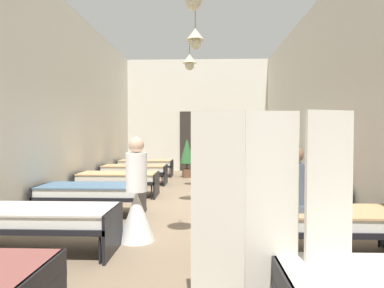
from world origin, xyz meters
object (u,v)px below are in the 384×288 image
object	(u,v)px
bed_right_row_3	(267,179)
potted_plant	(187,153)
bed_left_row_4	(135,170)
bed_right_row_4	(255,170)
bed_left_row_2	(91,192)
bed_right_row_5	(247,164)
bed_right_row_1	(323,221)
nurse_mid_aisle	(137,203)
nurse_near_aisle	(218,170)
bed_left_row_1	(41,218)
patient_seated_primary	(294,186)
patient_seated_secondary	(237,152)
bed_left_row_5	(146,164)
bed_right_row_2	(286,193)
bed_left_row_3	(118,178)
privacy_screen	(272,221)

from	to	relation	value
bed_right_row_3	potted_plant	distance (m)	4.11
bed_left_row_4	bed_right_row_4	world-z (taller)	same
bed_left_row_2	bed_right_row_5	bearing A→B (deg)	58.01
bed_right_row_1	nurse_mid_aisle	distance (m)	2.49
nurse_near_aisle	bed_left_row_1	bearing A→B (deg)	-56.76
bed_right_row_3	patient_seated_primary	xyz separation A→B (m)	(-0.35, -3.77, 0.43)
bed_right_row_5	patient_seated_primary	xyz separation A→B (m)	(-0.35, -7.57, 0.43)
bed_right_row_4	patient_seated_secondary	xyz separation A→B (m)	(-0.35, 1.94, 0.43)
bed_right_row_1	bed_left_row_5	bearing A→B (deg)	115.10
bed_right_row_2	potted_plant	bearing A→B (deg)	111.00
bed_right_row_1	bed_left_row_2	distance (m)	4.04
bed_right_row_1	potted_plant	xyz separation A→B (m)	(-2.08, 7.32, 0.39)
bed_right_row_1	patient_seated_secondary	distance (m)	7.66
potted_plant	nurse_near_aisle	bearing A→B (deg)	-67.57
bed_left_row_1	bed_right_row_5	size ratio (longest dim) A/B	1.00
bed_left_row_2	bed_right_row_3	size ratio (longest dim) A/B	1.00
bed_right_row_3	bed_right_row_5	distance (m)	3.80
bed_left_row_2	bed_right_row_1	bearing A→B (deg)	-28.09
nurse_mid_aisle	patient_seated_secondary	bearing A→B (deg)	127.45
bed_left_row_1	bed_left_row_2	distance (m)	1.90
bed_left_row_1	bed_left_row_3	world-z (taller)	same
bed_left_row_2	patient_seated_primary	xyz separation A→B (m)	(3.21, -1.87, 0.43)
bed_right_row_2	bed_right_row_5	xyz separation A→B (m)	(0.00, 5.70, 0.00)
bed_left_row_4	bed_left_row_3	bearing A→B (deg)	-90.00
nurse_near_aisle	potted_plant	size ratio (longest dim) A/B	1.09
bed_right_row_2	bed_left_row_5	bearing A→B (deg)	121.99
bed_right_row_5	patient_seated_secondary	distance (m)	0.56
bed_left_row_4	nurse_near_aisle	xyz separation A→B (m)	(2.46, -0.74, 0.09)
bed_right_row_1	bed_right_row_3	bearing A→B (deg)	90.00
bed_right_row_4	nurse_near_aisle	bearing A→B (deg)	-146.01
bed_right_row_3	nurse_mid_aisle	distance (m)	4.09
privacy_screen	patient_seated_secondary	bearing A→B (deg)	82.93
bed_right_row_2	patient_seated_primary	size ratio (longest dim) A/B	2.37
bed_left_row_1	potted_plant	size ratio (longest dim) A/B	1.40
bed_left_row_1	bed_right_row_4	world-z (taller)	same
bed_left_row_3	nurse_near_aisle	xyz separation A→B (m)	(2.46, 1.16, 0.09)
bed_left_row_2	bed_left_row_4	size ratio (longest dim) A/B	1.00
bed_left_row_4	nurse_mid_aisle	bearing A→B (deg)	-77.77
bed_left_row_2	patient_seated_primary	bearing A→B (deg)	-30.22
bed_right_row_2	bed_left_row_4	distance (m)	5.21
patient_seated_primary	patient_seated_secondary	size ratio (longest dim) A/B	1.00
bed_left_row_3	patient_seated_secondary	distance (m)	5.02
bed_right_row_3	bed_right_row_2	bearing A→B (deg)	-90.00
bed_right_row_5	patient_seated_secondary	size ratio (longest dim) A/B	2.37
bed_left_row_4	patient_seated_secondary	bearing A→B (deg)	31.09
bed_left_row_4	patient_seated_secondary	xyz separation A→B (m)	(3.21, 1.94, 0.43)
bed_left_row_1	potted_plant	world-z (taller)	potted_plant
bed_left_row_5	bed_left_row_2	bearing A→B (deg)	-90.00
bed_left_row_4	patient_seated_secondary	distance (m)	3.77
bed_right_row_5	privacy_screen	bearing A→B (deg)	-95.89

